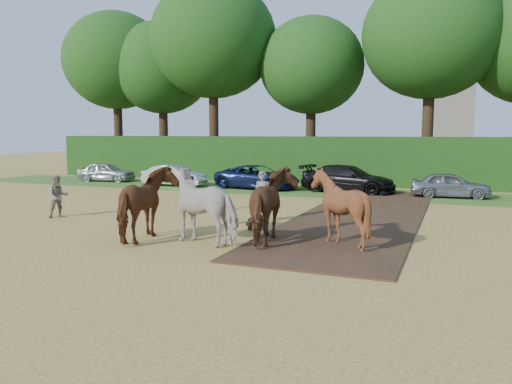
# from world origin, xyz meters

# --- Properties ---
(ground) EXTENTS (120.00, 120.00, 0.00)m
(ground) POSITION_xyz_m (0.00, 0.00, 0.00)
(ground) COLOR gold
(ground) RESTS_ON ground
(earth_strip) EXTENTS (4.50, 17.00, 0.05)m
(earth_strip) POSITION_xyz_m (1.50, 7.00, 0.03)
(earth_strip) COLOR #472D1C
(earth_strip) RESTS_ON ground
(grass_verge) EXTENTS (50.00, 5.00, 0.03)m
(grass_verge) POSITION_xyz_m (0.00, 14.00, 0.01)
(grass_verge) COLOR #38601E
(grass_verge) RESTS_ON ground
(hedgerow) EXTENTS (46.00, 1.60, 3.00)m
(hedgerow) POSITION_xyz_m (0.00, 18.50, 1.50)
(hedgerow) COLOR #14380F
(hedgerow) RESTS_ON ground
(spectator_near) EXTENTS (0.97, 1.00, 1.62)m
(spectator_near) POSITION_xyz_m (-9.23, 2.32, 0.81)
(spectator_near) COLOR tan
(spectator_near) RESTS_ON ground
(spectator_far) EXTENTS (0.43, 0.93, 1.54)m
(spectator_far) POSITION_xyz_m (-4.94, 4.98, 0.77)
(spectator_far) COLOR #292B36
(spectator_far) RESTS_ON ground
(plough_team) EXTENTS (7.41, 5.95, 2.22)m
(plough_team) POSITION_xyz_m (-0.97, 1.03, 1.10)
(plough_team) COLOR brown
(plough_team) RESTS_ON ground
(parked_cars) EXTENTS (41.62, 3.58, 1.49)m
(parked_cars) POSITION_xyz_m (3.35, 14.06, 0.70)
(parked_cars) COLOR #ACAEB3
(parked_cars) RESTS_ON ground
(treeline) EXTENTS (48.70, 10.60, 14.21)m
(treeline) POSITION_xyz_m (-1.69, 21.69, 8.97)
(treeline) COLOR #382616
(treeline) RESTS_ON ground
(church) EXTENTS (5.20, 5.20, 27.00)m
(church) POSITION_xyz_m (4.00, 55.00, 13.73)
(church) COLOR slate
(church) RESTS_ON ground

